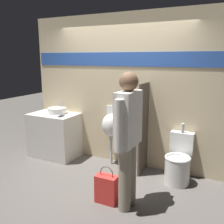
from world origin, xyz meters
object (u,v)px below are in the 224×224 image
(cell_phone, at_px, (61,116))
(toilet, at_px, (178,163))
(urinal_near_counter, at_px, (112,125))
(shopping_bag, at_px, (107,189))
(person_in_vest, at_px, (128,136))
(sink_basin, at_px, (57,111))

(cell_phone, xyz_separation_m, toilet, (2.17, 0.11, -0.56))
(urinal_near_counter, bearing_deg, shopping_bag, -66.61)
(shopping_bag, bearing_deg, person_in_vest, 7.43)
(cell_phone, bearing_deg, urinal_near_counter, 16.72)
(person_in_vest, xyz_separation_m, shopping_bag, (-0.29, -0.04, -0.78))
(person_in_vest, height_order, shopping_bag, person_in_vest)
(cell_phone, distance_m, toilet, 2.25)
(cell_phone, bearing_deg, shopping_bag, -32.42)
(cell_phone, height_order, person_in_vest, person_in_vest)
(cell_phone, height_order, toilet, toilet)
(sink_basin, bearing_deg, shopping_bag, -33.27)
(person_in_vest, bearing_deg, sink_basin, 63.17)
(sink_basin, relative_size, person_in_vest, 0.20)
(cell_phone, bearing_deg, sink_basin, 141.85)
(toilet, height_order, shopping_bag, toilet)
(cell_phone, distance_m, shopping_bag, 1.82)
(sink_basin, bearing_deg, toilet, -1.61)
(toilet, height_order, person_in_vest, person_in_vest)
(person_in_vest, relative_size, shopping_bag, 3.39)
(sink_basin, relative_size, cell_phone, 2.58)
(sink_basin, height_order, urinal_near_counter, urinal_near_counter)
(toilet, xyz_separation_m, shopping_bag, (-0.75, -1.02, -0.11))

